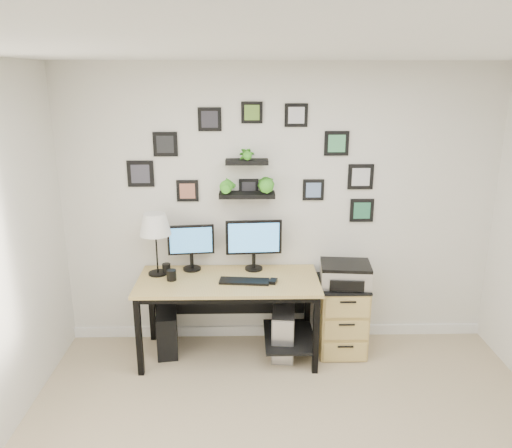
{
  "coord_description": "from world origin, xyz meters",
  "views": [
    {
      "loc": [
        -0.31,
        -2.45,
        2.48
      ],
      "look_at": [
        -0.22,
        1.83,
        1.2
      ],
      "focal_mm": 35.0,
      "sensor_mm": 36.0,
      "label": 1
    }
  ],
  "objects_px": {
    "desk": "(232,291)",
    "pc_tower_black": "(167,331)",
    "monitor_left": "(191,244)",
    "printer": "(345,274)",
    "monitor_right": "(254,241)",
    "pc_tower_grey": "(283,331)",
    "table_lamp": "(155,226)",
    "mug": "(171,275)",
    "file_cabinet": "(341,316)"
  },
  "relations": [
    {
      "from": "pc_tower_grey",
      "to": "printer",
      "type": "bearing_deg",
      "value": 2.83
    },
    {
      "from": "file_cabinet",
      "to": "printer",
      "type": "bearing_deg",
      "value": -76.99
    },
    {
      "from": "mug",
      "to": "pc_tower_grey",
      "type": "xyz_separation_m",
      "value": [
        0.99,
        0.03,
        -0.58
      ]
    },
    {
      "from": "monitor_right",
      "to": "printer",
      "type": "height_order",
      "value": "monitor_right"
    },
    {
      "from": "monitor_right",
      "to": "pc_tower_grey",
      "type": "relative_size",
      "value": 1.1
    },
    {
      "from": "pc_tower_black",
      "to": "pc_tower_grey",
      "type": "relative_size",
      "value": 0.88
    },
    {
      "from": "desk",
      "to": "pc_tower_grey",
      "type": "relative_size",
      "value": 3.45
    },
    {
      "from": "table_lamp",
      "to": "mug",
      "type": "bearing_deg",
      "value": -45.11
    },
    {
      "from": "monitor_left",
      "to": "table_lamp",
      "type": "distance_m",
      "value": 0.37
    },
    {
      "from": "desk",
      "to": "monitor_left",
      "type": "relative_size",
      "value": 3.72
    },
    {
      "from": "monitor_left",
      "to": "pc_tower_black",
      "type": "height_order",
      "value": "monitor_left"
    },
    {
      "from": "table_lamp",
      "to": "pc_tower_grey",
      "type": "distance_m",
      "value": 1.51
    },
    {
      "from": "pc_tower_grey",
      "to": "monitor_right",
      "type": "bearing_deg",
      "value": 142.54
    },
    {
      "from": "monitor_right",
      "to": "pc_tower_black",
      "type": "bearing_deg",
      "value": -169.75
    },
    {
      "from": "monitor_right",
      "to": "pc_tower_grey",
      "type": "bearing_deg",
      "value": -37.46
    },
    {
      "from": "monitor_left",
      "to": "printer",
      "type": "distance_m",
      "value": 1.42
    },
    {
      "from": "monitor_right",
      "to": "pc_tower_black",
      "type": "distance_m",
      "value": 1.17
    },
    {
      "from": "monitor_left",
      "to": "pc_tower_grey",
      "type": "xyz_separation_m",
      "value": [
        0.84,
        -0.21,
        -0.78
      ]
    },
    {
      "from": "monitor_right",
      "to": "printer",
      "type": "distance_m",
      "value": 0.88
    },
    {
      "from": "desk",
      "to": "pc_tower_black",
      "type": "relative_size",
      "value": 3.94
    },
    {
      "from": "mug",
      "to": "printer",
      "type": "bearing_deg",
      "value": 2.14
    },
    {
      "from": "monitor_left",
      "to": "table_lamp",
      "type": "bearing_deg",
      "value": -162.07
    },
    {
      "from": "monitor_left",
      "to": "pc_tower_black",
      "type": "relative_size",
      "value": 1.06
    },
    {
      "from": "pc_tower_grey",
      "to": "mug",
      "type": "bearing_deg",
      "value": -178.23
    },
    {
      "from": "desk",
      "to": "monitor_right",
      "type": "bearing_deg",
      "value": 44.96
    },
    {
      "from": "monitor_right",
      "to": "file_cabinet",
      "type": "distance_m",
      "value": 1.08
    },
    {
      "from": "monitor_right",
      "to": "mug",
      "type": "distance_m",
      "value": 0.8
    },
    {
      "from": "mug",
      "to": "pc_tower_black",
      "type": "distance_m",
      "value": 0.61
    },
    {
      "from": "desk",
      "to": "pc_tower_grey",
      "type": "bearing_deg",
      "value": -1.38
    },
    {
      "from": "desk",
      "to": "monitor_right",
      "type": "relative_size",
      "value": 3.13
    },
    {
      "from": "pc_tower_grey",
      "to": "printer",
      "type": "height_order",
      "value": "printer"
    },
    {
      "from": "table_lamp",
      "to": "file_cabinet",
      "type": "distance_m",
      "value": 1.89
    },
    {
      "from": "monitor_right",
      "to": "printer",
      "type": "relative_size",
      "value": 1.1
    },
    {
      "from": "table_lamp",
      "to": "printer",
      "type": "xyz_separation_m",
      "value": [
        1.69,
        -0.09,
        -0.44
      ]
    },
    {
      "from": "monitor_left",
      "to": "file_cabinet",
      "type": "bearing_deg",
      "value": -5.86
    },
    {
      "from": "file_cabinet",
      "to": "printer",
      "type": "height_order",
      "value": "printer"
    },
    {
      "from": "desk",
      "to": "table_lamp",
      "type": "xyz_separation_m",
      "value": [
        -0.68,
        0.1,
        0.58
      ]
    },
    {
      "from": "file_cabinet",
      "to": "pc_tower_grey",
      "type": "bearing_deg",
      "value": -172.68
    },
    {
      "from": "desk",
      "to": "pc_tower_grey",
      "type": "height_order",
      "value": "desk"
    },
    {
      "from": "monitor_right",
      "to": "mug",
      "type": "xyz_separation_m",
      "value": [
        -0.73,
        -0.24,
        -0.23
      ]
    },
    {
      "from": "pc_tower_black",
      "to": "printer",
      "type": "distance_m",
      "value": 1.72
    },
    {
      "from": "table_lamp",
      "to": "mug",
      "type": "distance_m",
      "value": 0.46
    },
    {
      "from": "monitor_left",
      "to": "monitor_right",
      "type": "relative_size",
      "value": 0.84
    },
    {
      "from": "desk",
      "to": "monitor_right",
      "type": "height_order",
      "value": "monitor_right"
    },
    {
      "from": "mug",
      "to": "printer",
      "type": "height_order",
      "value": "printer"
    },
    {
      "from": "pc_tower_black",
      "to": "pc_tower_grey",
      "type": "distance_m",
      "value": 1.08
    },
    {
      "from": "printer",
      "to": "mug",
      "type": "bearing_deg",
      "value": -177.86
    },
    {
      "from": "desk",
      "to": "printer",
      "type": "relative_size",
      "value": 3.43
    },
    {
      "from": "mug",
      "to": "monitor_right",
      "type": "bearing_deg",
      "value": 18.01
    },
    {
      "from": "mug",
      "to": "pc_tower_grey",
      "type": "height_order",
      "value": "mug"
    }
  ]
}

